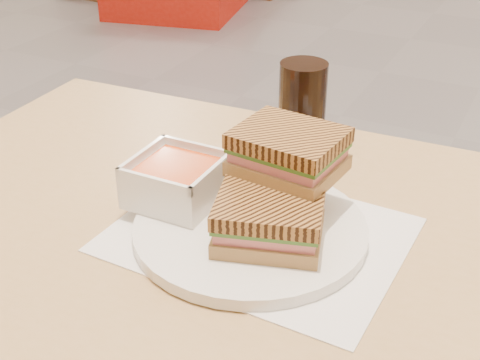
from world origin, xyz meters
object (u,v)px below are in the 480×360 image
at_px(soup_bowl, 177,182).
at_px(cola_glass, 302,112).
at_px(plate, 250,229).
at_px(panini_lower, 269,220).
at_px(main_table, 309,330).

height_order(soup_bowl, cola_glass, cola_glass).
bearing_deg(soup_bowl, plate, -5.31).
relative_size(plate, cola_glass, 1.94).
xyz_separation_m(plate, panini_lower, (0.03, -0.02, 0.03)).
xyz_separation_m(main_table, soup_bowl, (-0.19, 0.01, 0.16)).
bearing_deg(panini_lower, main_table, 18.42).
xyz_separation_m(plate, soup_bowl, (-0.11, 0.01, 0.03)).
height_order(main_table, cola_glass, cola_glass).
distance_m(plate, cola_glass, 0.23).
height_order(main_table, soup_bowl, soup_bowl).
xyz_separation_m(main_table, panini_lower, (-0.05, -0.02, 0.16)).
xyz_separation_m(soup_bowl, panini_lower, (0.14, -0.03, 0.00)).
height_order(main_table, plate, plate).
height_order(soup_bowl, panini_lower, soup_bowl).
bearing_deg(soup_bowl, cola_glass, 68.38).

